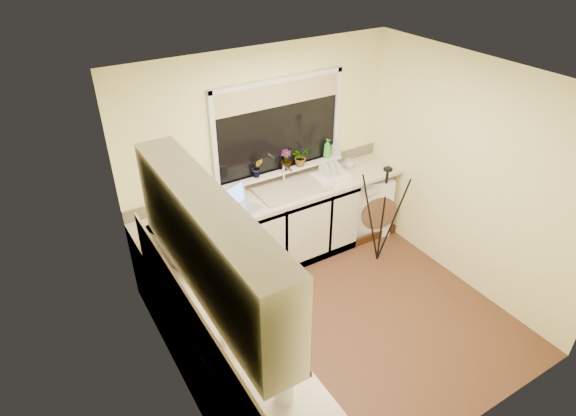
{
  "coord_description": "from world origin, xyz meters",
  "views": [
    {
      "loc": [
        -2.3,
        -2.81,
        3.6
      ],
      "look_at": [
        -0.25,
        0.55,
        1.15
      ],
      "focal_mm": 30.25,
      "sensor_mm": 36.0,
      "label": 1
    }
  ],
  "objects_px": {
    "steel_jar": "(225,337)",
    "cup_left": "(243,344)",
    "glass_jug": "(284,389)",
    "plant_d": "(300,157)",
    "washing_machine": "(364,201)",
    "kettle": "(199,264)",
    "dish_rack": "(331,177)",
    "soap_bottle_clear": "(336,148)",
    "plant_b": "(257,168)",
    "cup_back": "(349,164)",
    "tripod": "(382,216)",
    "plant_c": "(286,160)",
    "microwave": "(180,242)",
    "laptop": "(239,204)",
    "soap_bottle_green": "(327,148)"
  },
  "relations": [
    {
      "from": "steel_jar",
      "to": "cup_left",
      "type": "relative_size",
      "value": 1.13
    },
    {
      "from": "glass_jug",
      "to": "plant_d",
      "type": "bearing_deg",
      "value": 55.51
    },
    {
      "from": "washing_machine",
      "to": "kettle",
      "type": "bearing_deg",
      "value": -140.94
    },
    {
      "from": "dish_rack",
      "to": "glass_jug",
      "type": "distance_m",
      "value": 3.01
    },
    {
      "from": "glass_jug",
      "to": "soap_bottle_clear",
      "type": "height_order",
      "value": "soap_bottle_clear"
    },
    {
      "from": "washing_machine",
      "to": "plant_b",
      "type": "height_order",
      "value": "plant_b"
    },
    {
      "from": "cup_back",
      "to": "steel_jar",
      "type": "bearing_deg",
      "value": -144.58
    },
    {
      "from": "kettle",
      "to": "glass_jug",
      "type": "height_order",
      "value": "kettle"
    },
    {
      "from": "washing_machine",
      "to": "dish_rack",
      "type": "relative_size",
      "value": 1.96
    },
    {
      "from": "steel_jar",
      "to": "plant_b",
      "type": "xyz_separation_m",
      "value": [
        1.29,
        1.88,
        0.21
      ]
    },
    {
      "from": "glass_jug",
      "to": "steel_jar",
      "type": "distance_m",
      "value": 0.64
    },
    {
      "from": "glass_jug",
      "to": "cup_left",
      "type": "relative_size",
      "value": 1.92
    },
    {
      "from": "tripod",
      "to": "cup_left",
      "type": "height_order",
      "value": "tripod"
    },
    {
      "from": "glass_jug",
      "to": "plant_d",
      "type": "distance_m",
      "value": 3.04
    },
    {
      "from": "glass_jug",
      "to": "plant_c",
      "type": "bearing_deg",
      "value": 58.71
    },
    {
      "from": "glass_jug",
      "to": "microwave",
      "type": "bearing_deg",
      "value": 90.74
    },
    {
      "from": "washing_machine",
      "to": "dish_rack",
      "type": "bearing_deg",
      "value": -155.49
    },
    {
      "from": "dish_rack",
      "to": "plant_d",
      "type": "relative_size",
      "value": 1.82
    },
    {
      "from": "laptop",
      "to": "cup_left",
      "type": "xyz_separation_m",
      "value": [
        -0.83,
        -1.71,
        -0.02
      ]
    },
    {
      "from": "dish_rack",
      "to": "steel_jar",
      "type": "distance_m",
      "value": 2.67
    },
    {
      "from": "soap_bottle_clear",
      "to": "kettle",
      "type": "bearing_deg",
      "value": -154.56
    },
    {
      "from": "dish_rack",
      "to": "cup_back",
      "type": "height_order",
      "value": "cup_back"
    },
    {
      "from": "washing_machine",
      "to": "steel_jar",
      "type": "xyz_separation_m",
      "value": [
        -2.7,
        -1.67,
        0.56
      ]
    },
    {
      "from": "tripod",
      "to": "steel_jar",
      "type": "bearing_deg",
      "value": -143.69
    },
    {
      "from": "kettle",
      "to": "glass_jug",
      "type": "relative_size",
      "value": 1.15
    },
    {
      "from": "washing_machine",
      "to": "soap_bottle_green",
      "type": "xyz_separation_m",
      "value": [
        -0.47,
        0.21,
        0.77
      ]
    },
    {
      "from": "soap_bottle_clear",
      "to": "cup_back",
      "type": "relative_size",
      "value": 1.53
    },
    {
      "from": "glass_jug",
      "to": "plant_b",
      "type": "height_order",
      "value": "plant_b"
    },
    {
      "from": "laptop",
      "to": "kettle",
      "type": "bearing_deg",
      "value": -156.27
    },
    {
      "from": "glass_jug",
      "to": "plant_c",
      "type": "relative_size",
      "value": 0.77
    },
    {
      "from": "washing_machine",
      "to": "tripod",
      "type": "bearing_deg",
      "value": -92.34
    },
    {
      "from": "glass_jug",
      "to": "steel_jar",
      "type": "height_order",
      "value": "glass_jug"
    },
    {
      "from": "plant_c",
      "to": "glass_jug",
      "type": "bearing_deg",
      "value": -121.29
    },
    {
      "from": "washing_machine",
      "to": "kettle",
      "type": "height_order",
      "value": "kettle"
    },
    {
      "from": "steel_jar",
      "to": "plant_d",
      "type": "distance_m",
      "value": 2.63
    },
    {
      "from": "dish_rack",
      "to": "plant_c",
      "type": "bearing_deg",
      "value": 152.81
    },
    {
      "from": "glass_jug",
      "to": "plant_b",
      "type": "bearing_deg",
      "value": 65.15
    },
    {
      "from": "washing_machine",
      "to": "plant_d",
      "type": "xyz_separation_m",
      "value": [
        -0.85,
        0.2,
        0.77
      ]
    },
    {
      "from": "plant_c",
      "to": "cup_back",
      "type": "distance_m",
      "value": 0.86
    },
    {
      "from": "kettle",
      "to": "tripod",
      "type": "distance_m",
      "value": 2.32
    },
    {
      "from": "soap_bottle_green",
      "to": "dish_rack",
      "type": "bearing_deg",
      "value": -114.73
    },
    {
      "from": "glass_jug",
      "to": "cup_left",
      "type": "xyz_separation_m",
      "value": [
        -0.04,
        0.51,
        -0.05
      ]
    },
    {
      "from": "laptop",
      "to": "microwave",
      "type": "height_order",
      "value": "microwave"
    },
    {
      "from": "plant_d",
      "to": "soap_bottle_green",
      "type": "distance_m",
      "value": 0.39
    },
    {
      "from": "plant_c",
      "to": "cup_left",
      "type": "distance_m",
      "value": 2.54
    },
    {
      "from": "kettle",
      "to": "glass_jug",
      "type": "xyz_separation_m",
      "value": [
        -0.02,
        -1.46,
        -0.01
      ]
    },
    {
      "from": "cup_back",
      "to": "microwave",
      "type": "bearing_deg",
      "value": -165.67
    },
    {
      "from": "washing_machine",
      "to": "steel_jar",
      "type": "height_order",
      "value": "steel_jar"
    },
    {
      "from": "kettle",
      "to": "plant_b",
      "type": "bearing_deg",
      "value": 42.65
    },
    {
      "from": "kettle",
      "to": "washing_machine",
      "type": "bearing_deg",
      "value": 18.28
    }
  ]
}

